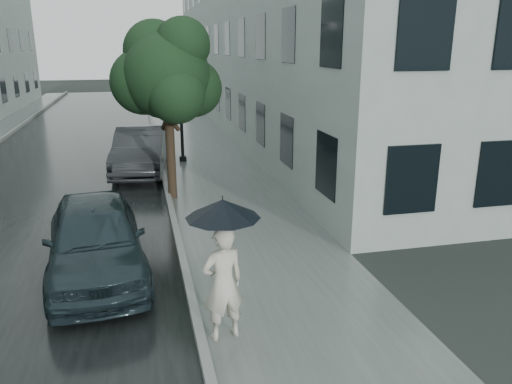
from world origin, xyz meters
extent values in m
plane|color=black|center=(0.00, 0.00, 0.00)|extent=(120.00, 120.00, 0.00)
cube|color=slate|center=(0.25, 12.00, 0.00)|extent=(3.50, 60.00, 0.01)
cube|color=slate|center=(-1.57, 12.00, 0.07)|extent=(0.15, 60.00, 0.15)
cube|color=black|center=(-5.08, 12.00, 0.00)|extent=(6.85, 60.00, 0.00)
cube|color=#8D9995|center=(5.50, 19.50, 4.50)|extent=(7.00, 36.00, 9.00)
cube|color=black|center=(2.02, 19.50, 4.50)|extent=(0.08, 32.40, 7.20)
cube|color=black|center=(-10.32, 30.00, 4.00)|extent=(0.08, 16.20, 6.40)
imported|color=#BAB6A3|center=(-1.20, -1.00, 0.91)|extent=(0.75, 0.58, 1.81)
cylinder|color=black|center=(-1.18, -0.97, 1.48)|extent=(0.02, 0.02, 0.94)
cone|color=black|center=(-1.18, -0.97, 2.09)|extent=(1.19, 1.19, 0.28)
cylinder|color=black|center=(-1.18, -0.97, 2.25)|extent=(0.02, 0.02, 0.08)
cylinder|color=black|center=(-1.18, -0.97, 0.98)|extent=(0.03, 0.03, 0.06)
cylinder|color=#332619|center=(-1.43, 6.58, 1.30)|extent=(0.26, 0.26, 2.60)
sphere|color=#19371C|center=(-1.43, 6.58, 3.52)|extent=(2.40, 2.40, 2.40)
sphere|color=#19371C|center=(-0.69, 6.86, 3.15)|extent=(1.66, 1.66, 1.66)
sphere|color=#19371C|center=(-2.08, 6.95, 3.34)|extent=(1.85, 1.85, 1.85)
sphere|color=#19371C|center=(-1.25, 5.93, 3.05)|extent=(1.56, 1.56, 1.56)
sphere|color=#19371C|center=(-1.71, 7.13, 4.17)|extent=(1.75, 1.75, 1.75)
sphere|color=#19371C|center=(-0.98, 6.40, 4.35)|extent=(1.49, 1.49, 1.49)
cylinder|color=black|center=(-0.70, 11.29, 2.53)|extent=(0.12, 0.12, 5.06)
cylinder|color=black|center=(-0.70, 11.29, 0.10)|extent=(0.28, 0.28, 0.20)
cylinder|color=black|center=(-0.95, 11.28, 5.06)|extent=(0.50, 0.10, 0.08)
sphere|color=silver|center=(-1.25, 11.27, 5.01)|extent=(0.32, 0.32, 0.32)
imported|color=#1B282E|center=(-3.24, 1.74, 0.77)|extent=(2.21, 4.61, 1.52)
imported|color=#25272A|center=(-2.27, 9.97, 0.78)|extent=(2.16, 4.87, 1.55)
camera|label=1|loc=(-2.27, -7.71, 4.37)|focal=35.00mm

